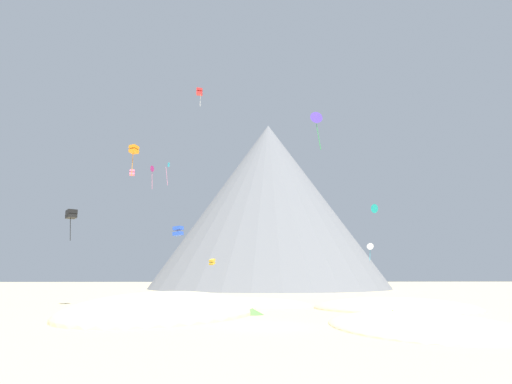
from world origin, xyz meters
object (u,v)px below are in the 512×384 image
Objects in this scene: kite_cyan_high at (168,170)px; kite_gold_low at (212,262)px; rock_massif at (271,210)px; kite_red_high at (199,92)px; bush_mid_center at (143,303)px; kite_blue_low at (178,231)px; bush_scatter_east at (252,311)px; bush_far_right at (393,314)px; kite_teal_mid at (374,209)px; kite_orange_mid at (134,150)px; kite_magenta_high at (153,169)px; bush_ridge_crest at (135,309)px; kite_black_low at (71,214)px; bush_near_left at (172,301)px; kite_rainbow_mid at (132,173)px; kite_white_low at (370,247)px; kite_indigo_mid at (316,118)px.

kite_cyan_high is 21.98m from kite_gold_low.
rock_massif is 25.78× the size of kite_red_high.
bush_mid_center is 1.28× the size of kite_blue_low.
kite_gold_low is at bearing 97.98° from bush_scatter_east.
kite_teal_mid is at bearing 74.46° from bush_far_right.
kite_blue_low is at bearing -91.59° from kite_orange_mid.
rock_massif is at bearing -81.48° from kite_magenta_high.
bush_ridge_crest is at bearing 161.45° from bush_scatter_east.
kite_black_low is at bearing -10.91° from kite_cyan_high.
kite_red_high is (-21.09, 36.45, 36.70)m from bush_far_right.
bush_near_left is 1.31× the size of kite_gold_low.
kite_cyan_high is at bearing -124.09° from rock_massif.
kite_rainbow_mid is (-19.73, 30.60, 21.02)m from bush_scatter_east.
kite_white_low is at bearing 38.83° from bush_near_left.
kite_indigo_mid is 3.09× the size of kite_blue_low.
kite_black_low is (-12.15, -13.67, 0.81)m from kite_blue_low.
kite_gold_low is 33.20m from kite_orange_mid.
kite_red_high reaches higher than bush_near_left.
kite_magenta_high is 22.06m from kite_red_high.
kite_gold_low is (-31.15, 4.32, -2.86)m from kite_white_low.
kite_gold_low is 0.77× the size of kite_blue_low.
bush_ridge_crest is 0.45× the size of kite_cyan_high.
kite_rainbow_mid reaches higher than bush_scatter_east.
kite_indigo_mid reaches higher than bush_scatter_east.
kite_rainbow_mid is at bearing 132.58° from bush_far_right.
kite_orange_mid reaches higher than bush_scatter_east.
bush_mid_center is at bearing 139.63° from bush_scatter_east.
bush_mid_center is at bearing -49.51° from kite_black_low.
kite_white_low is at bearing 38.01° from bush_mid_center.
kite_cyan_high is at bearing -113.11° from kite_rainbow_mid.
rock_massif is at bearing 75.03° from bush_ridge_crest.
kite_magenta_high reaches higher than bush_mid_center.
bush_scatter_east is 87.99m from rock_massif.
bush_ridge_crest is at bearing -107.62° from bush_near_left.
kite_magenta_high is at bearing 105.85° from bush_near_left.
bush_mid_center is 15.18m from kite_black_low.
bush_ridge_crest is 41.69m from kite_gold_low.
bush_ridge_crest is at bearing 145.39° from kite_magenta_high.
kite_orange_mid is (6.59, 4.33, 10.08)m from kite_black_low.
kite_black_low is (-13.47, 0.12, 11.09)m from bush_near_left.
kite_indigo_mid is 35.42m from kite_black_low.
kite_black_low is at bearing -38.52° from kite_red_high.
bush_ridge_crest is (0.60, -6.89, -0.22)m from bush_mid_center.
kite_orange_mid is at bearing 147.13° from bush_near_left.
kite_blue_low is 0.52× the size of kite_red_high.
kite_white_low is at bearing -178.40° from kite_rainbow_mid.
kite_black_low reaches higher than kite_blue_low.
bush_scatter_east is at bearing 162.82° from kite_orange_mid.
kite_indigo_mid is (21.90, 9.18, 25.21)m from bush_ridge_crest.
kite_white_low is 0.62× the size of kite_indigo_mid.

